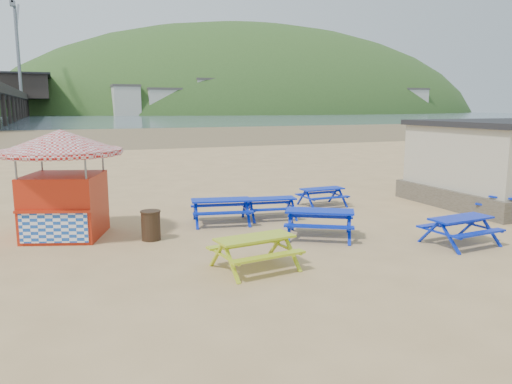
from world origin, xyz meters
name	(u,v)px	position (x,y,z in m)	size (l,w,h in m)	color
ground	(285,233)	(0.00, 0.00, 0.00)	(400.00, 400.00, 0.00)	tan
wet_sand	(105,134)	(0.00, 55.00, 0.00)	(400.00, 400.00, 0.00)	brown
sea	(72,116)	(0.00, 170.00, 0.01)	(400.00, 400.00, 0.00)	#42535F
picnic_table_blue_a	(221,211)	(-1.36, 1.86, 0.39)	(2.12, 1.83, 0.78)	#001CB6
picnic_table_blue_b	(271,208)	(0.41, 1.95, 0.34)	(1.81, 1.55, 0.68)	#001CB6
picnic_table_blue_c	(322,197)	(2.99, 3.08, 0.34)	(1.65, 1.34, 0.67)	#001CB6
picnic_table_blue_d	(320,224)	(0.69, -0.85, 0.40)	(2.41, 2.29, 0.80)	#001CB6
picnic_table_blue_e	(460,231)	(3.86, -2.90, 0.38)	(1.90, 1.59, 0.75)	#001CB6
picnic_table_blue_f	(509,205)	(7.91, -0.88, 0.41)	(2.42, 2.24, 0.81)	#001CB6
picnic_table_yellow	(255,253)	(-2.04, -2.73, 0.38)	(1.99, 1.69, 0.76)	#9DBF27
ice_cream_kiosk	(63,170)	(-5.98, 1.96, 1.92)	(4.35, 4.35, 3.06)	#B4230F
litter_bin	(151,225)	(-3.80, 0.68, 0.42)	(0.57, 0.57, 0.83)	#382317
pier	(15,100)	(-17.99, 178.23, 5.46)	(24.00, 220.00, 39.29)	black
headland_town	(253,132)	(90.00, 229.68, -9.91)	(264.00, 144.00, 108.00)	#2D4C1E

